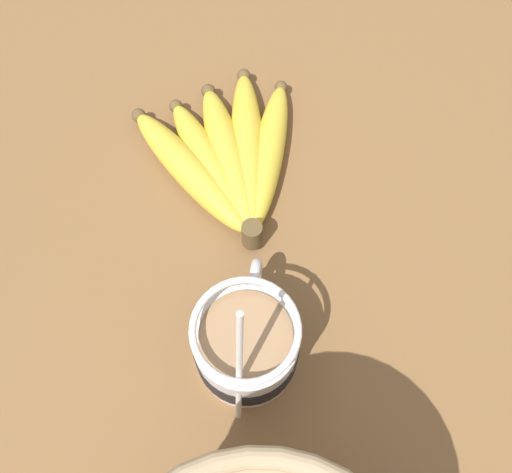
{
  "coord_description": "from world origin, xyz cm",
  "views": [
    {
      "loc": [
        -20.17,
        0.97,
        53.94
      ],
      "look_at": [
        2.96,
        3.9,
        6.84
      ],
      "focal_mm": 40.0,
      "sensor_mm": 36.0,
      "label": 1
    }
  ],
  "objects": [
    {
      "name": "banana_bunch",
      "position": [
        12.8,
        8.09,
        4.51
      ],
      "size": [
        21.9,
        17.62,
        4.08
      ],
      "color": "brown",
      "rests_on": "table"
    },
    {
      "name": "coffee_mug",
      "position": [
        -7.29,
        3.41,
        6.69
      ],
      "size": [
        13.33,
        8.93,
        17.15
      ],
      "color": "silver",
      "rests_on": "table"
    },
    {
      "name": "table",
      "position": [
        0.0,
        0.0,
        1.41
      ],
      "size": [
        127.96,
        127.96,
        2.81
      ],
      "color": "brown",
      "rests_on": "ground"
    }
  ]
}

